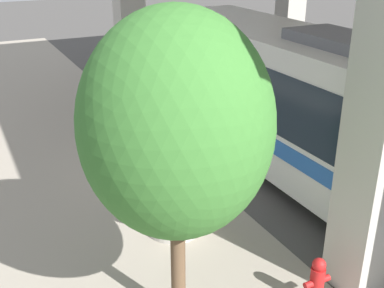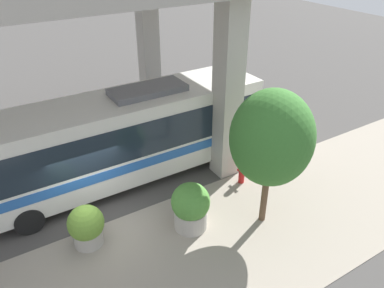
# 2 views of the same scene
# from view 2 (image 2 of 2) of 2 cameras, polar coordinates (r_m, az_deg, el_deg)

# --- Properties ---
(ground_plane) EXTENTS (80.00, 80.00, 0.00)m
(ground_plane) POSITION_cam_2_polar(r_m,az_deg,el_deg) (13.99, -13.74, -11.93)
(ground_plane) COLOR #474442
(ground_plane) RESTS_ON ground
(sidewalk_strip) EXTENTS (6.00, 40.00, 0.02)m
(sidewalk_strip) POSITION_cam_2_polar(r_m,az_deg,el_deg) (11.96, -8.64, -20.45)
(sidewalk_strip) COLOR gray
(sidewalk_strip) RESTS_ON ground
(overpass) EXTENTS (9.40, 19.47, 7.86)m
(overpass) POSITION_cam_2_polar(r_m,az_deg,el_deg) (14.62, -22.70, 18.97)
(overpass) COLOR #ADA89E
(overpass) RESTS_ON ground
(bus) EXTENTS (2.77, 11.74, 3.85)m
(bus) POSITION_cam_2_polar(r_m,az_deg,el_deg) (14.97, -10.39, 1.40)
(bus) COLOR silver
(bus) RESTS_ON ground
(fire_hydrant) EXTENTS (0.51, 0.24, 0.95)m
(fire_hydrant) POSITION_cam_2_polar(r_m,az_deg,el_deg) (15.44, 7.59, -4.37)
(fire_hydrant) COLOR #B21919
(fire_hydrant) RESTS_ON ground
(planter_front) EXTENTS (1.34, 1.34, 1.79)m
(planter_front) POSITION_cam_2_polar(r_m,az_deg,el_deg) (12.96, -0.21, -9.52)
(planter_front) COLOR #ADA89E
(planter_front) RESTS_ON ground
(planter_middle) EXTENTS (1.19, 1.19, 1.49)m
(planter_middle) POSITION_cam_2_polar(r_m,az_deg,el_deg) (12.93, -15.79, -11.97)
(planter_middle) COLOR #ADA89E
(planter_middle) RESTS_ON ground
(street_tree_near) EXTENTS (2.70, 2.70, 5.01)m
(street_tree_near) POSITION_cam_2_polar(r_m,az_deg,el_deg) (12.12, 12.04, 0.85)
(street_tree_near) COLOR brown
(street_tree_near) RESTS_ON ground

